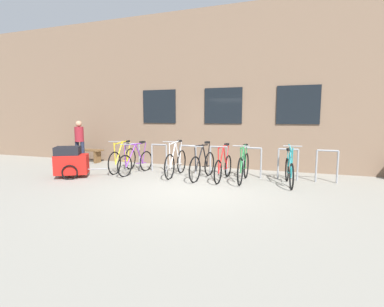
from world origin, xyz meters
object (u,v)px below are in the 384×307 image
(bicycle_red, at_px, (223,167))
(backpack, at_px, (78,164))
(bicycle_green, at_px, (243,167))
(bicycle_black, at_px, (203,165))
(bicycle_teal, at_px, (289,171))
(bicycle_yellow, at_px, (123,159))
(bike_trailer, at_px, (71,161))
(person_by_bench, at_px, (79,139))
(bicycle_white, at_px, (176,162))
(bicycle_purple, at_px, (136,162))
(wooden_bench, at_px, (82,153))

(bicycle_red, height_order, backpack, bicycle_red)
(bicycle_green, distance_m, bicycle_black, 1.16)
(bicycle_teal, xyz_separation_m, bicycle_yellow, (-5.14, 0.14, 0.02))
(bicycle_red, relative_size, backpack, 3.83)
(bike_trailer, relative_size, person_by_bench, 0.86)
(bicycle_teal, height_order, bicycle_yellow, bicycle_teal)
(bicycle_teal, bearing_deg, bicycle_white, 178.59)
(bicycle_white, xyz_separation_m, bicycle_purple, (-1.31, -0.09, -0.03))
(bicycle_green, relative_size, bicycle_white, 0.99)
(bicycle_purple, xyz_separation_m, backpack, (-2.09, -0.19, -0.16))
(person_by_bench, bearing_deg, wooden_bench, 122.10)
(bike_trailer, bearing_deg, bicycle_white, 24.03)
(bicycle_purple, bearing_deg, bicycle_white, 3.92)
(wooden_bench, distance_m, backpack, 1.91)
(bicycle_white, bearing_deg, bicycle_purple, -176.08)
(backpack, bearing_deg, bicycle_purple, 16.78)
(person_by_bench, bearing_deg, bicycle_yellow, -17.22)
(bicycle_white, height_order, bicycle_black, bicycle_white)
(bicycle_yellow, height_order, bike_trailer, bicycle_yellow)
(bicycle_teal, xyz_separation_m, wooden_bench, (-7.76, 1.35, 0.00))
(bicycle_green, height_order, bicycle_purple, bicycle_green)
(bicycle_yellow, distance_m, bike_trailer, 1.60)
(bicycle_white, height_order, bicycle_red, bicycle_white)
(bicycle_yellow, height_order, bicycle_purple, bicycle_yellow)
(bicycle_yellow, distance_m, wooden_bench, 2.89)
(wooden_bench, bearing_deg, bike_trailer, -55.81)
(bicycle_green, relative_size, bicycle_black, 0.97)
(wooden_bench, height_order, person_by_bench, person_by_bench)
(wooden_bench, bearing_deg, backpack, -54.44)
(bicycle_black, relative_size, person_by_bench, 1.10)
(bicycle_yellow, height_order, bicycle_red, bicycle_yellow)
(bicycle_red, height_order, bicycle_purple, bicycle_red)
(bicycle_yellow, xyz_separation_m, bike_trailer, (-0.91, -1.31, 0.08))
(bicycle_purple, bearing_deg, backpack, -174.83)
(bicycle_purple, bearing_deg, bicycle_green, 0.44)
(bicycle_green, bearing_deg, bicycle_black, -177.31)
(bike_trailer, bearing_deg, person_by_bench, 124.68)
(bicycle_yellow, distance_m, bicycle_purple, 0.60)
(bicycle_teal, relative_size, bicycle_purple, 0.94)
(backpack, bearing_deg, bicycle_yellow, 24.30)
(bicycle_black, height_order, person_by_bench, person_by_bench)
(bicycle_red, relative_size, bicycle_black, 0.95)
(bicycle_green, distance_m, bicycle_white, 2.05)
(bicycle_teal, distance_m, backpack, 6.66)
(bicycle_purple, height_order, person_by_bench, person_by_bench)
(bicycle_purple, distance_m, bike_trailer, 1.89)
(bicycle_purple, bearing_deg, bicycle_red, -0.07)
(bicycle_white, distance_m, bicycle_red, 1.49)
(bicycle_black, bearing_deg, bicycle_red, 2.46)
(bicycle_purple, height_order, bike_trailer, bicycle_purple)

